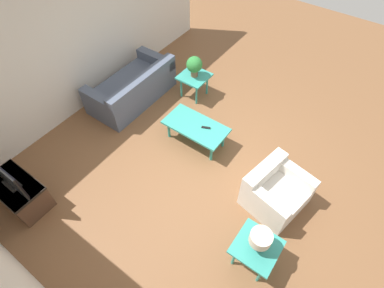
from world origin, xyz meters
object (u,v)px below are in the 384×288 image
(tv_stand_chest, at_px, (19,192))
(potted_plant, at_px, (194,65))
(side_table_lamp, at_px, (256,248))
(television, at_px, (4,175))
(armchair, at_px, (275,191))
(table_lamp, at_px, (260,239))
(sofa, at_px, (133,88))
(coffee_table, at_px, (196,127))
(side_table_plant, at_px, (194,78))

(tv_stand_chest, relative_size, potted_plant, 2.10)
(side_table_lamp, distance_m, television, 3.72)
(television, bearing_deg, armchair, -144.14)
(tv_stand_chest, relative_size, table_lamp, 2.60)
(sofa, bearing_deg, potted_plant, 131.16)
(sofa, xyz_separation_m, table_lamp, (-3.72, 1.59, 0.47))
(sofa, xyz_separation_m, coffee_table, (-1.77, 0.22, 0.10))
(sofa, relative_size, table_lamp, 5.24)
(side_table_plant, distance_m, side_table_lamp, 3.68)
(armchair, relative_size, coffee_table, 0.87)
(potted_plant, bearing_deg, armchair, 151.29)
(sofa, xyz_separation_m, armchair, (-3.53, 0.54, 0.00))
(tv_stand_chest, bearing_deg, potted_plant, -100.81)
(armchair, relative_size, television, 1.12)
(tv_stand_chest, height_order, potted_plant, potted_plant)
(armchair, distance_m, side_table_plant, 2.91)
(side_table_lamp, height_order, table_lamp, table_lamp)
(television, bearing_deg, potted_plant, -100.80)
(coffee_table, xyz_separation_m, television, (1.51, 2.69, 0.38))
(coffee_table, height_order, tv_stand_chest, tv_stand_chest)
(armchair, relative_size, table_lamp, 2.87)
(sofa, relative_size, tv_stand_chest, 2.01)
(tv_stand_chest, bearing_deg, side_table_lamp, -159.23)
(side_table_plant, distance_m, television, 3.84)
(side_table_plant, height_order, television, television)
(potted_plant, distance_m, table_lamp, 3.68)
(side_table_plant, height_order, side_table_lamp, same)
(sofa, xyz_separation_m, potted_plant, (-0.97, -0.86, 0.49))
(side_table_plant, height_order, table_lamp, table_lamp)
(sofa, relative_size, television, 2.05)
(sofa, relative_size, potted_plant, 4.22)
(side_table_lamp, distance_m, potted_plant, 3.69)
(armchair, relative_size, side_table_lamp, 1.75)
(sofa, xyz_separation_m, side_table_plant, (-0.97, -0.86, 0.16))
(sofa, height_order, side_table_lamp, sofa)
(sofa, distance_m, side_table_plant, 1.31)
(sofa, height_order, potted_plant, potted_plant)
(armchair, bearing_deg, coffee_table, 90.75)
(coffee_table, bearing_deg, potted_plant, -53.38)
(side_table_plant, distance_m, potted_plant, 0.33)
(sofa, distance_m, side_table_lamp, 4.05)
(side_table_plant, bearing_deg, sofa, 41.28)
(coffee_table, height_order, side_table_lamp, side_table_lamp)
(armchair, height_order, side_table_plant, armchair)
(coffee_table, bearing_deg, sofa, -6.97)
(side_table_lamp, xyz_separation_m, tv_stand_chest, (3.46, 1.31, -0.17))
(television, height_order, potted_plant, television)
(coffee_table, relative_size, tv_stand_chest, 1.26)
(sofa, distance_m, coffee_table, 1.79)
(table_lamp, bearing_deg, coffee_table, -35.10)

